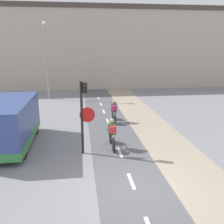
# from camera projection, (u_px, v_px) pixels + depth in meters

# --- Properties ---
(ground_plane) EXTENTS (120.00, 120.00, 0.00)m
(ground_plane) POSITION_uv_depth(u_px,v_px,m) (134.00, 189.00, 8.41)
(ground_plane) COLOR gray
(bike_lane) EXTENTS (2.55, 60.00, 0.02)m
(bike_lane) POSITION_uv_depth(u_px,v_px,m) (134.00, 189.00, 8.41)
(bike_lane) COLOR #56565B
(bike_lane) RESTS_ON ground_plane
(sidewalk_strip) EXTENTS (2.40, 60.00, 0.05)m
(sidewalk_strip) POSITION_uv_depth(u_px,v_px,m) (204.00, 184.00, 8.71)
(sidewalk_strip) COLOR gray
(sidewalk_strip) RESTS_ON ground_plane
(building_row_background) EXTENTS (60.00, 5.20, 9.07)m
(building_row_background) POSITION_uv_depth(u_px,v_px,m) (93.00, 48.00, 29.24)
(building_row_background) COLOR #B2A899
(building_row_background) RESTS_ON ground_plane
(traffic_light_pole) EXTENTS (0.67, 0.25, 3.25)m
(traffic_light_pole) POSITION_uv_depth(u_px,v_px,m) (84.00, 110.00, 10.77)
(traffic_light_pole) COLOR black
(traffic_light_pole) RESTS_ON ground_plane
(street_lamp_far) EXTENTS (0.36, 0.36, 6.80)m
(street_lamp_far) POSITION_uv_depth(u_px,v_px,m) (46.00, 53.00, 21.98)
(street_lamp_far) COLOR gray
(street_lamp_far) RESTS_ON ground_plane
(cyclist_near) EXTENTS (0.46, 1.73, 1.46)m
(cyclist_near) POSITION_uv_depth(u_px,v_px,m) (112.00, 134.00, 11.68)
(cyclist_near) COLOR black
(cyclist_near) RESTS_ON ground_plane
(cyclist_far) EXTENTS (0.46, 1.70, 1.44)m
(cyclist_far) POSITION_uv_depth(u_px,v_px,m) (114.00, 111.00, 15.76)
(cyclist_far) COLOR black
(cyclist_far) RESTS_ON ground_plane
(van) EXTENTS (2.02, 4.99, 2.21)m
(van) POSITION_uv_depth(u_px,v_px,m) (10.00, 124.00, 11.88)
(van) COLOR #334784
(van) RESTS_ON ground_plane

